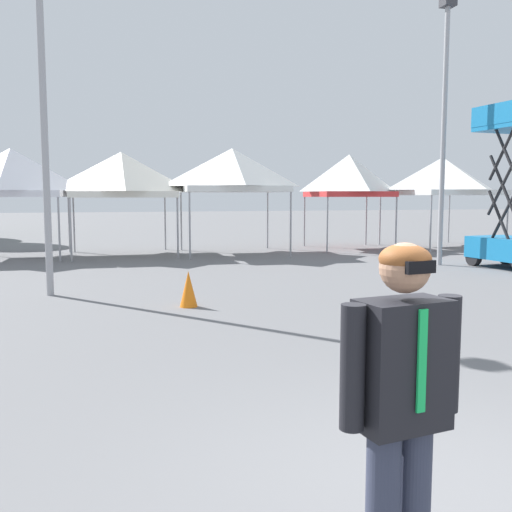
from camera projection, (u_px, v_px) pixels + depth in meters
name	position (u px, v px, depth m)	size (l,w,h in m)	color
ground_plane	(464.00, 512.00, 3.60)	(140.00, 140.00, 0.00)	slate
canopy_tent_far_right	(11.00, 173.00, 18.12)	(3.45, 3.45, 3.49)	#9E9EA3
canopy_tent_behind_right	(122.00, 175.00, 18.95)	(3.41, 3.41, 3.44)	#9E9EA3
canopy_tent_behind_center	(232.00, 170.00, 19.53)	(3.64, 3.64, 3.61)	#9E9EA3
canopy_tent_right_of_center	(349.00, 176.00, 21.41)	(2.90, 2.90, 3.54)	#9E9EA3
canopy_tent_left_of_center	(442.00, 176.00, 22.01)	(3.74, 3.74, 3.47)	#9E9EA3
person_foreground	(401.00, 404.00, 2.62)	(0.64, 0.30, 1.78)	#33384C
light_pole_near_lift	(444.00, 115.00, 16.05)	(0.36, 0.36, 7.43)	#9E9EA3
light_pole_opposite_side	(42.00, 75.00, 11.00)	(0.36, 0.36, 7.52)	#9E9EA3
traffic_cone_lot_center	(189.00, 289.00, 10.22)	(0.32, 0.32, 0.65)	orange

